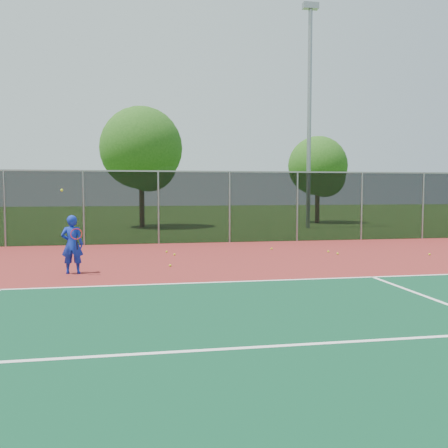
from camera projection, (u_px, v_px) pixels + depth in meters
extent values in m
plane|color=#2A5017|center=(349.00, 309.00, 9.48)|extent=(120.00, 120.00, 0.00)
cube|color=maroon|center=(312.00, 288.00, 11.44)|extent=(30.00, 20.00, 0.02)
cube|color=white|center=(373.00, 277.00, 12.78)|extent=(22.00, 0.10, 0.00)
cube|color=black|center=(230.00, 207.00, 21.15)|extent=(30.00, 0.04, 3.00)
cube|color=gray|center=(230.00, 172.00, 21.04)|extent=(30.00, 0.06, 0.06)
imported|color=#122AAD|center=(72.00, 244.00, 13.31)|extent=(0.59, 0.41, 1.57)
cylinder|color=black|center=(77.00, 245.00, 13.09)|extent=(0.03, 0.15, 0.27)
torus|color=#A51414|center=(76.00, 234.00, 12.97)|extent=(0.30, 0.13, 0.29)
sphere|color=#D0E51A|center=(62.00, 190.00, 13.26)|extent=(0.07, 0.07, 0.07)
sphere|color=#D0E51A|center=(272.00, 249.00, 18.67)|extent=(0.07, 0.07, 0.07)
sphere|color=#D0E51A|center=(430.00, 254.00, 17.06)|extent=(0.07, 0.07, 0.07)
sphere|color=#D0E51A|center=(170.00, 265.00, 14.55)|extent=(0.07, 0.07, 0.07)
sphere|color=#D0E51A|center=(338.00, 254.00, 17.23)|extent=(0.07, 0.07, 0.07)
sphere|color=#D0E51A|center=(174.00, 254.00, 16.99)|extent=(0.07, 0.07, 0.07)
sphere|color=#D0E51A|center=(328.00, 252.00, 17.80)|extent=(0.07, 0.07, 0.07)
sphere|color=#D0E51A|center=(167.00, 252.00, 17.75)|extent=(0.07, 0.07, 0.07)
cylinder|color=gray|center=(309.00, 120.00, 28.70)|extent=(0.24, 0.24, 12.48)
cube|color=gray|center=(311.00, 6.00, 28.25)|extent=(0.90, 0.40, 0.35)
cylinder|color=#332212|center=(142.00, 204.00, 29.73)|extent=(0.30, 0.30, 2.74)
sphere|color=#214F15|center=(141.00, 148.00, 29.49)|extent=(4.88, 4.88, 4.88)
sphere|color=#214F15|center=(148.00, 163.00, 29.33)|extent=(3.35, 3.35, 3.35)
cylinder|color=#332212|center=(317.00, 206.00, 33.75)|extent=(0.30, 0.30, 2.24)
sphere|color=#214F15|center=(318.00, 166.00, 33.56)|extent=(3.98, 3.98, 3.98)
sphere|color=#214F15|center=(325.00, 177.00, 33.39)|extent=(2.74, 2.74, 2.74)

